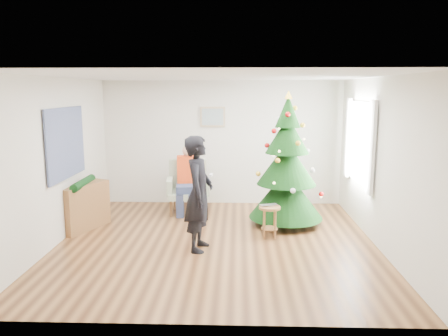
{
  "coord_description": "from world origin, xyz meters",
  "views": [
    {
      "loc": [
        0.34,
        -6.65,
        2.39
      ],
      "look_at": [
        0.1,
        0.6,
        1.1
      ],
      "focal_mm": 35.0,
      "sensor_mm": 36.0,
      "label": 1
    }
  ],
  "objects_px": {
    "armchair": "(188,193)",
    "standing_man": "(199,194)",
    "console": "(84,207)",
    "stool": "(269,222)",
    "christmas_tree": "(287,166)"
  },
  "relations": [
    {
      "from": "standing_man",
      "to": "console",
      "type": "distance_m",
      "value": 2.33
    },
    {
      "from": "console",
      "to": "armchair",
      "type": "bearing_deg",
      "value": 56.52
    },
    {
      "from": "armchair",
      "to": "standing_man",
      "type": "relative_size",
      "value": 0.59
    },
    {
      "from": "armchair",
      "to": "stool",
      "type": "bearing_deg",
      "value": -51.07
    },
    {
      "from": "stool",
      "to": "armchair",
      "type": "distance_m",
      "value": 2.12
    },
    {
      "from": "stool",
      "to": "standing_man",
      "type": "distance_m",
      "value": 1.38
    },
    {
      "from": "armchair",
      "to": "console",
      "type": "height_order",
      "value": "armchair"
    },
    {
      "from": "standing_man",
      "to": "armchair",
      "type": "bearing_deg",
      "value": 17.86
    },
    {
      "from": "console",
      "to": "standing_man",
      "type": "bearing_deg",
      "value": -1.18
    },
    {
      "from": "standing_man",
      "to": "console",
      "type": "relative_size",
      "value": 1.74
    },
    {
      "from": "stool",
      "to": "armchair",
      "type": "xyz_separation_m",
      "value": [
        -1.51,
        1.49,
        0.11
      ]
    },
    {
      "from": "armchair",
      "to": "console",
      "type": "xyz_separation_m",
      "value": [
        -1.68,
        -1.12,
        0.02
      ]
    },
    {
      "from": "armchair",
      "to": "standing_man",
      "type": "bearing_deg",
      "value": -85.33
    },
    {
      "from": "console",
      "to": "christmas_tree",
      "type": "bearing_deg",
      "value": 29.32
    },
    {
      "from": "armchair",
      "to": "standing_man",
      "type": "height_order",
      "value": "standing_man"
    }
  ]
}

